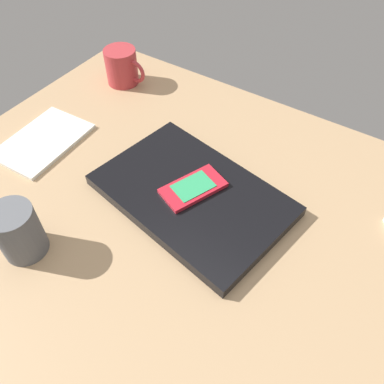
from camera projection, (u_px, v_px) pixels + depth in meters
desk_surface at (224, 238)px, 69.98cm from camera, size 120.00×80.00×3.00cm
laptop_closed at (192, 195)px, 73.18cm from camera, size 38.48×28.66×2.23cm
cell_phone_on_laptop at (193, 188)px, 72.33cm from camera, size 10.18×13.19×0.96cm
coffee_mug at (122, 67)px, 96.46cm from camera, size 11.02×7.78×8.67cm
pen_cup at (18, 232)px, 63.13cm from camera, size 7.28×7.28×9.69cm
notepad at (43, 141)px, 84.29cm from camera, size 13.91×19.78×0.80cm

